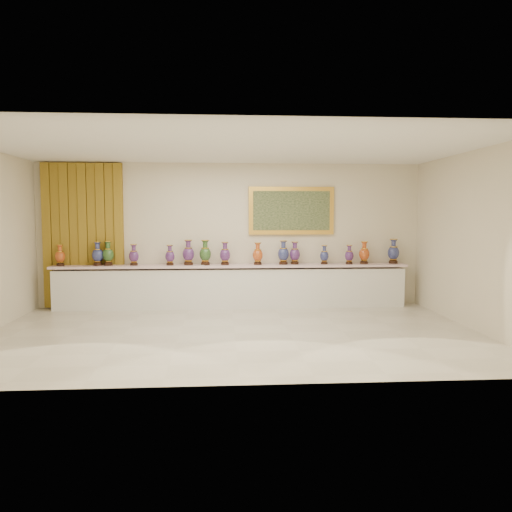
{
  "coord_description": "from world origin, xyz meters",
  "views": [
    {
      "loc": [
        -0.2,
        -8.0,
        1.92
      ],
      "look_at": [
        0.47,
        1.7,
        1.12
      ],
      "focal_mm": 35.0,
      "sensor_mm": 36.0,
      "label": 1
    }
  ],
  "objects_px": {
    "counter": "(232,287)",
    "vase_1": "(98,255)",
    "vase_2": "(108,254)",
    "vase_0": "(60,256)"
  },
  "relations": [
    {
      "from": "counter",
      "to": "vase_1",
      "type": "height_order",
      "value": "vase_1"
    },
    {
      "from": "vase_1",
      "to": "vase_2",
      "type": "xyz_separation_m",
      "value": [
        0.2,
        0.02,
        0.0
      ]
    },
    {
      "from": "vase_0",
      "to": "vase_1",
      "type": "relative_size",
      "value": 0.89
    },
    {
      "from": "vase_1",
      "to": "vase_2",
      "type": "distance_m",
      "value": 0.21
    },
    {
      "from": "vase_0",
      "to": "counter",
      "type": "bearing_deg",
      "value": 0.47
    },
    {
      "from": "counter",
      "to": "vase_1",
      "type": "distance_m",
      "value": 2.8
    },
    {
      "from": "counter",
      "to": "vase_2",
      "type": "relative_size",
      "value": 14.71
    },
    {
      "from": "vase_1",
      "to": "vase_0",
      "type": "bearing_deg",
      "value": -178.72
    },
    {
      "from": "counter",
      "to": "vase_0",
      "type": "height_order",
      "value": "vase_0"
    },
    {
      "from": "vase_1",
      "to": "counter",
      "type": "bearing_deg",
      "value": 0.25
    }
  ]
}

